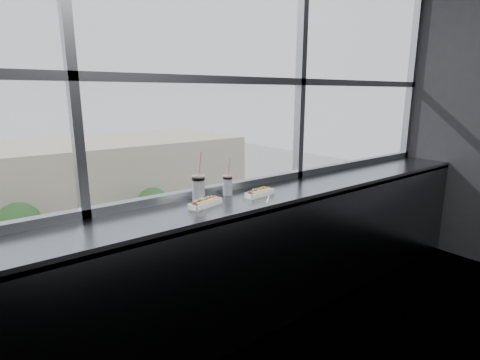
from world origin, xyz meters
TOP-DOWN VIEW (x-y plane):
  - wall_back_lower at (0.00, 1.50)m, footprint 6.00×0.00m
  - window_glass at (0.00, 1.52)m, footprint 6.00×0.00m
  - window_mullions at (0.00, 1.50)m, footprint 6.00×0.08m
  - counter at (0.00, 1.23)m, footprint 6.00×0.55m
  - counter_fascia at (0.00, 0.97)m, footprint 6.00×0.04m
  - hotdog_tray_left at (-0.24, 1.22)m, footprint 0.29×0.16m
  - hotdog_tray_right at (0.26, 1.20)m, footprint 0.27×0.12m
  - soda_cup_left at (-0.21, 1.35)m, footprint 0.10×0.10m
  - soda_cup_right at (0.07, 1.38)m, footprint 0.08×0.08m
  - loose_straw at (0.23, 1.07)m, footprint 0.15×0.14m
  - wrapper at (-0.34, 1.18)m, footprint 0.10×0.07m
  - street_asphalt at (0.00, 21.50)m, footprint 80.00×10.00m
  - far_sidewalk at (0.00, 29.50)m, footprint 80.00×6.00m
  - car_near_e at (13.41, 17.50)m, footprint 2.79×5.73m
  - car_far_c at (12.74, 25.50)m, footprint 3.25×6.48m
  - car_near_d at (6.92, 17.50)m, footprint 2.69×5.70m
  - car_far_b at (2.47, 25.50)m, footprint 3.11×6.95m
  - pedestrian_d at (8.78, 28.48)m, footprint 0.71×0.95m
  - tree_center at (1.42, 29.50)m, footprint 3.28×3.28m
  - tree_right at (12.02, 29.50)m, footprint 2.95×2.95m

SIDE VIEW (x-z plane):
  - far_sidewalk at x=0.00m, z-range -11.00..-10.96m
  - street_asphalt at x=0.00m, z-range -11.00..-10.94m
  - car_near_e at x=13.41m, z-range -10.94..-9.09m
  - car_near_d at x=6.92m, z-range -10.94..-9.09m
  - car_far_c at x=12.74m, z-range -10.94..-8.86m
  - pedestrian_d at x=8.78m, z-range -10.96..-8.82m
  - car_far_b at x=2.47m, z-range -10.94..-8.66m
  - tree_right at x=12.02m, z-range -10.18..-5.57m
  - tree_center at x=1.42m, z-range -10.09..-4.96m
  - wall_back_lower at x=0.00m, z-range -2.45..3.55m
  - counter_fascia at x=0.00m, z-range 0.03..1.07m
  - counter at x=0.00m, z-range 1.04..1.10m
  - loose_straw at x=0.23m, z-range 1.10..1.11m
  - wrapper at x=-0.34m, z-range 1.10..1.12m
  - hotdog_tray_right at x=0.26m, z-range 1.09..1.16m
  - hotdog_tray_left at x=-0.24m, z-range 1.09..1.16m
  - soda_cup_right at x=0.07m, z-range 1.04..1.34m
  - soda_cup_left at x=-0.21m, z-range 1.02..1.40m
  - window_glass at x=0.00m, z-range -0.70..5.30m
  - window_mullions at x=0.00m, z-range 1.10..3.50m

